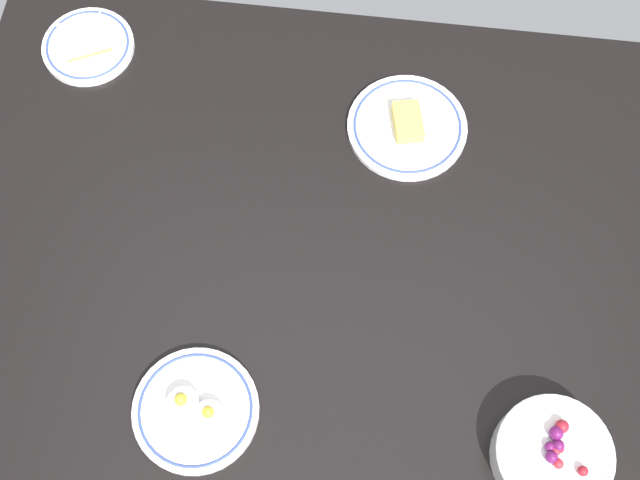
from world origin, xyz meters
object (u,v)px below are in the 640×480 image
at_px(plate_sandwich, 87,44).
at_px(plate_cheese, 407,126).
at_px(bowl_berries, 552,455).
at_px(plate_eggs, 196,410).

relative_size(plate_sandwich, plate_cheese, 0.80).
xyz_separation_m(plate_sandwich, bowl_berries, (0.88, -0.67, 0.02)).
height_order(plate_eggs, plate_sandwich, plate_eggs).
bearing_deg(plate_eggs, bowl_berries, -0.73).
relative_size(plate_sandwich, bowl_berries, 0.97).
height_order(plate_sandwich, bowl_berries, bowl_berries).
xyz_separation_m(plate_eggs, plate_sandwich, (-0.33, 0.66, 0.00)).
relative_size(plate_eggs, plate_sandwich, 1.15).
bearing_deg(plate_cheese, plate_sandwich, 170.42).
xyz_separation_m(bowl_berries, plate_cheese, (-0.26, 0.56, -0.02)).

